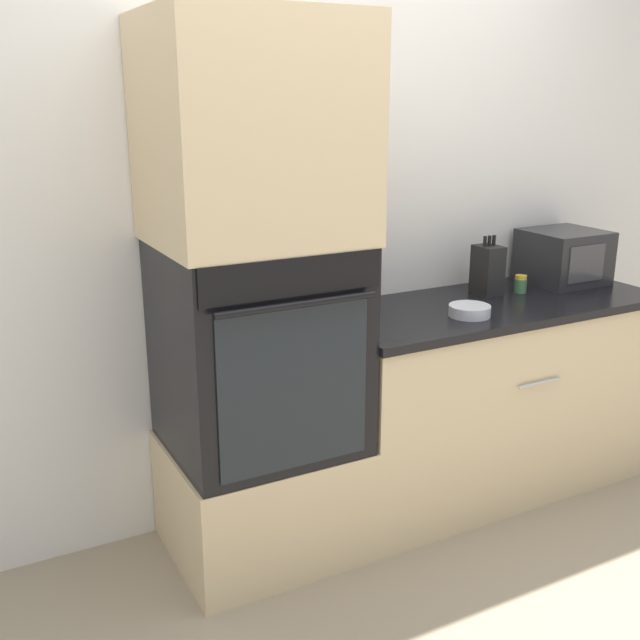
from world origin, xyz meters
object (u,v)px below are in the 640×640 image
knife_block (488,270)px  microwave (563,257)px  wall_oven (259,347)px  condiment_jar_mid (520,284)px  bowl (470,311)px  condiment_jar_far (345,303)px  condiment_jar_near (337,295)px

knife_block → microwave: bearing=0.7°
wall_oven → microwave: size_ratio=2.25×
microwave → condiment_jar_mid: 0.32m
wall_oven → bowl: wall_oven is taller
bowl → condiment_jar_mid: size_ratio=2.12×
wall_oven → knife_block: bearing=5.6°
condiment_jar_mid → microwave: bearing=10.7°
condiment_jar_mid → condiment_jar_far: 0.87m
wall_oven → condiment_jar_mid: wall_oven is taller
wall_oven → microwave: 1.61m
knife_block → wall_oven: bearing=-174.4°
knife_block → condiment_jar_near: knife_block is taller
wall_oven → bowl: bearing=-8.6°
microwave → bowl: microwave is taller
microwave → condiment_jar_far: size_ratio=3.37×
microwave → knife_block: (-0.45, -0.01, -0.01)m
bowl → condiment_jar_near: 0.54m
condiment_jar_mid → condiment_jar_far: condiment_jar_far is taller
bowl → condiment_jar_near: (-0.39, 0.38, 0.02)m
wall_oven → condiment_jar_near: (0.47, 0.25, 0.08)m
condiment_jar_far → knife_block: bearing=-0.3°
microwave → knife_block: 0.46m
condiment_jar_near → condiment_jar_far: bearing=-106.7°
microwave → condiment_jar_mid: bearing=-169.3°
condiment_jar_near → bowl: bearing=-44.6°
knife_block → condiment_jar_mid: size_ratio=3.31×
wall_oven → condiment_jar_near: 0.54m
knife_block → condiment_jar_near: 0.69m
wall_oven → bowl: size_ratio=4.62×
condiment_jar_mid → wall_oven: bearing=-177.4°
wall_oven → condiment_jar_mid: 1.29m
knife_block → bowl: bearing=-140.1°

